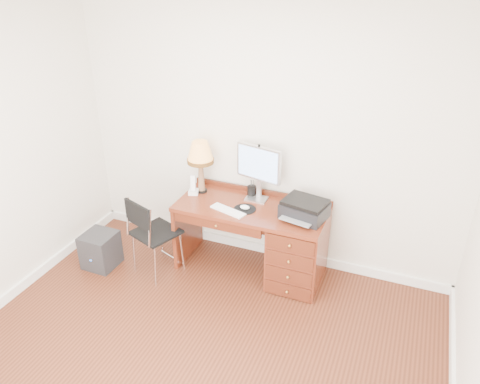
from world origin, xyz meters
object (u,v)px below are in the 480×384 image
at_px(printer, 305,209).
at_px(phone, 193,188).
at_px(equipment_box, 100,250).
at_px(desk, 281,242).
at_px(chair, 152,230).
at_px(monitor, 258,166).
at_px(leg_lamp, 200,155).

distance_m(printer, phone, 1.20).
bearing_deg(equipment_box, desk, 17.21).
height_order(phone, chair, phone).
height_order(monitor, printer, monitor).
bearing_deg(phone, equipment_box, -164.18).
relative_size(leg_lamp, equipment_box, 1.47).
bearing_deg(desk, phone, 178.09).
distance_m(printer, equipment_box, 2.21).
height_order(desk, printer, printer).
height_order(printer, equipment_box, printer).
relative_size(chair, equipment_box, 2.28).
height_order(desk, monitor, monitor).
xyz_separation_m(printer, equipment_box, (-2.04, -0.53, -0.65)).
bearing_deg(monitor, phone, -153.10).
bearing_deg(leg_lamp, phone, -125.68).
bearing_deg(equipment_box, phone, 34.87).
bearing_deg(leg_lamp, monitor, 7.61).
relative_size(desk, phone, 7.18).
xyz_separation_m(phone, equipment_box, (-0.84, -0.57, -0.62)).
bearing_deg(leg_lamp, printer, -5.83).
xyz_separation_m(leg_lamp, chair, (-0.29, -0.56, -0.63)).
distance_m(phone, equipment_box, 1.19).
bearing_deg(phone, desk, -20.14).
relative_size(desk, printer, 3.25).
height_order(desk, phone, phone).
bearing_deg(phone, leg_lamp, 36.09).
bearing_deg(monitor, leg_lamp, -159.14).
bearing_deg(printer, phone, -170.34).
bearing_deg(printer, equipment_box, -153.91).
relative_size(monitor, phone, 2.72).
xyz_separation_m(monitor, chair, (-0.88, -0.64, -0.58)).
bearing_deg(printer, desk, -169.83).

